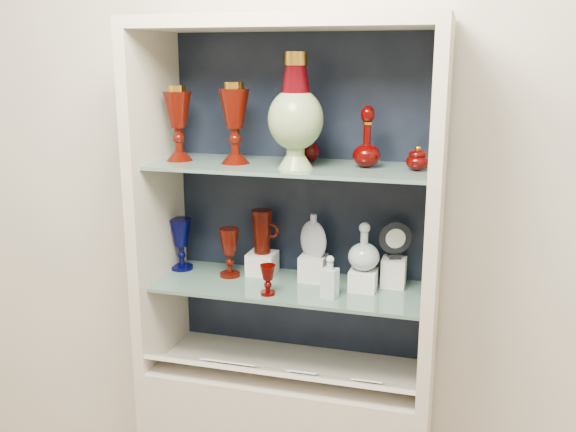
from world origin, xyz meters
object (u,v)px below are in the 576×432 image
(ruby_decanter_b, at_px, (367,135))
(ruby_pitcher, at_px, (262,232))
(pedestal_lamp_right, at_px, (235,123))
(cameo_medallion, at_px, (395,240))
(ruby_decanter_a, at_px, (308,130))
(lidded_bowl, at_px, (417,158))
(clear_square_bottle, at_px, (330,277))
(flat_flask, at_px, (313,234))
(cobalt_goblet, at_px, (181,244))
(ruby_goblet_small, at_px, (268,280))
(ruby_goblet_tall, at_px, (229,253))
(pedestal_lamp_left, at_px, (178,123))
(clear_round_decanter, at_px, (364,248))
(enamel_urn, at_px, (296,111))

(ruby_decanter_b, xyz_separation_m, ruby_pitcher, (-0.38, 0.07, -0.37))
(pedestal_lamp_right, bearing_deg, cameo_medallion, 10.92)
(ruby_decanter_a, bearing_deg, lidded_bowl, -11.36)
(clear_square_bottle, relative_size, flat_flask, 0.92)
(cobalt_goblet, distance_m, flat_flask, 0.50)
(ruby_pitcher, bearing_deg, cameo_medallion, 4.45)
(ruby_decanter_a, distance_m, cameo_medallion, 0.47)
(ruby_goblet_small, bearing_deg, ruby_pitcher, 112.92)
(ruby_goblet_tall, bearing_deg, cobalt_goblet, 172.20)
(ruby_decanter_a, relative_size, cobalt_goblet, 1.13)
(ruby_decanter_a, relative_size, clear_square_bottle, 1.53)
(lidded_bowl, distance_m, cameo_medallion, 0.31)
(ruby_decanter_b, height_order, clear_square_bottle, ruby_decanter_b)
(pedestal_lamp_left, bearing_deg, cameo_medallion, 7.55)
(ruby_decanter_a, height_order, cobalt_goblet, ruby_decanter_a)
(cobalt_goblet, bearing_deg, ruby_pitcher, 5.15)
(ruby_decanter_a, bearing_deg, clear_round_decanter, -15.15)
(enamel_urn, relative_size, ruby_pitcher, 2.29)
(pedestal_lamp_right, relative_size, clear_round_decanter, 1.70)
(ruby_decanter_a, relative_size, clear_round_decanter, 1.38)
(ruby_decanter_b, relative_size, ruby_pitcher, 1.33)
(cameo_medallion, bearing_deg, ruby_goblet_tall, 165.29)
(ruby_decanter_a, height_order, ruby_decanter_b, ruby_decanter_a)
(cobalt_goblet, bearing_deg, pedestal_lamp_left, -59.67)
(flat_flask, bearing_deg, enamel_urn, -79.64)
(pedestal_lamp_right, bearing_deg, ruby_pitcher, 61.21)
(flat_flask, xyz_separation_m, cameo_medallion, (0.28, 0.01, -0.00))
(pedestal_lamp_left, height_order, ruby_goblet_small, pedestal_lamp_left)
(lidded_bowl, distance_m, ruby_goblet_tall, 0.74)
(clear_square_bottle, height_order, clear_round_decanter, clear_round_decanter)
(pedestal_lamp_right, relative_size, cameo_medallion, 2.01)
(pedestal_lamp_right, height_order, ruby_decanter_b, pedestal_lamp_right)
(clear_square_bottle, height_order, flat_flask, flat_flask)
(cobalt_goblet, bearing_deg, ruby_goblet_tall, -7.80)
(lidded_bowl, relative_size, cobalt_goblet, 0.42)
(pedestal_lamp_left, relative_size, flat_flask, 1.64)
(pedestal_lamp_left, distance_m, ruby_decanter_a, 0.44)
(pedestal_lamp_right, bearing_deg, lidded_bowl, 2.06)
(ruby_decanter_b, bearing_deg, clear_square_bottle, -134.21)
(pedestal_lamp_left, height_order, ruby_goblet_tall, pedestal_lamp_left)
(enamel_urn, distance_m, clear_square_bottle, 0.54)
(pedestal_lamp_left, xyz_separation_m, ruby_goblet_tall, (0.16, 0.04, -0.46))
(ruby_goblet_tall, bearing_deg, cameo_medallion, 5.29)
(ruby_pitcher, distance_m, flat_flask, 0.19)
(enamel_urn, distance_m, ruby_pitcher, 0.49)
(flat_flask, distance_m, cameo_medallion, 0.28)
(clear_square_bottle, bearing_deg, cameo_medallion, 40.29)
(ruby_goblet_small, xyz_separation_m, flat_flask, (0.11, 0.18, 0.12))
(ruby_pitcher, relative_size, clear_round_decanter, 1.00)
(pedestal_lamp_right, distance_m, cobalt_goblet, 0.53)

